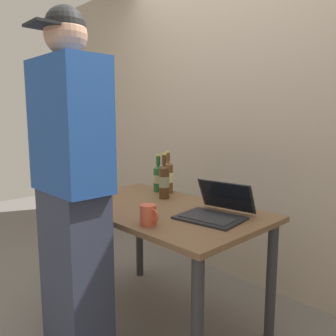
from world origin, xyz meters
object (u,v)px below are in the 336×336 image
(beer_bottle_amber, at_px, (158,177))
(beer_bottle_dark, at_px, (168,176))
(beer_bottle_brown, at_px, (164,181))
(person_figure, at_px, (73,198))
(laptop, at_px, (215,210))
(coffee_mug, at_px, (148,215))

(beer_bottle_amber, bearing_deg, beer_bottle_dark, 14.69)
(beer_bottle_brown, distance_m, person_figure, 0.77)
(beer_bottle_amber, distance_m, person_figure, 0.93)
(laptop, relative_size, beer_bottle_dark, 1.27)
(beer_bottle_brown, distance_m, coffee_mug, 0.58)
(coffee_mug, bearing_deg, beer_bottle_brown, 128.65)
(laptop, xyz_separation_m, person_figure, (-0.37, -0.66, 0.12))
(beer_bottle_brown, height_order, coffee_mug, beer_bottle_brown)
(beer_bottle_amber, height_order, person_figure, person_figure)
(beer_bottle_brown, xyz_separation_m, person_figure, (0.14, -0.75, 0.03))
(laptop, distance_m, beer_bottle_dark, 0.67)
(beer_bottle_brown, bearing_deg, beer_bottle_amber, 147.83)
(person_figure, relative_size, coffee_mug, 14.80)
(laptop, xyz_separation_m, coffee_mug, (-0.15, -0.36, 0.02))
(beer_bottle_dark, bearing_deg, beer_bottle_amber, -165.31)
(coffee_mug, bearing_deg, beer_bottle_dark, 128.41)
(laptop, xyz_separation_m, beer_bottle_dark, (-0.62, 0.23, 0.08))
(laptop, bearing_deg, beer_bottle_brown, 169.77)
(laptop, height_order, beer_bottle_dark, beer_bottle_dark)
(beer_bottle_brown, xyz_separation_m, beer_bottle_dark, (-0.11, 0.14, -0.00))
(coffee_mug, bearing_deg, beer_bottle_amber, 133.98)
(beer_bottle_brown, bearing_deg, person_figure, -79.47)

